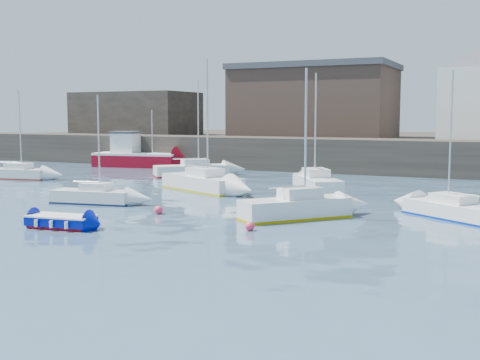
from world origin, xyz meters
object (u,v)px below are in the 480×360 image
at_px(sailboat_b, 202,182).
at_px(sailboat_d, 456,210).
at_px(sailboat_c, 296,207).
at_px(buoy_mid, 250,231).
at_px(fishing_boat, 135,156).
at_px(sailboat_f, 317,183).
at_px(sailboat_h, 192,170).
at_px(buoy_far, 285,196).
at_px(blue_dinghy, 61,221).
at_px(buoy_near, 159,214).
at_px(sailboat_e, 16,173).
at_px(sailboat_a, 93,196).

xyz_separation_m(sailboat_b, sailboat_d, (16.73, -4.49, -0.13)).
height_order(sailboat_c, buoy_mid, sailboat_c).
distance_m(fishing_boat, sailboat_b, 20.84).
relative_size(sailboat_c, sailboat_f, 0.93).
height_order(sailboat_f, buoy_mid, sailboat_f).
relative_size(fishing_boat, sailboat_h, 1.12).
xyz_separation_m(sailboat_c, sailboat_h, (-15.11, 16.04, -0.04)).
bearing_deg(sailboat_b, buoy_far, -0.47).
bearing_deg(buoy_mid, blue_dinghy, -158.65).
bearing_deg(buoy_near, sailboat_e, 153.79).
bearing_deg(buoy_mid, sailboat_h, 125.85).
bearing_deg(buoy_near, sailboat_f, 69.83).
height_order(sailboat_b, buoy_near, sailboat_b).
xyz_separation_m(sailboat_b, buoy_mid, (8.78, -11.57, -0.57)).
height_order(buoy_near, buoy_far, buoy_near).
bearing_deg(buoy_near, buoy_mid, -19.05).
bearing_deg(sailboat_c, fishing_boat, 138.83).
bearing_deg(sailboat_b, sailboat_e, 178.81).
bearing_deg(buoy_near, sailboat_c, 13.77).
bearing_deg(sailboat_e, buoy_mid, -24.59).
bearing_deg(buoy_mid, sailboat_d, 41.74).
xyz_separation_m(sailboat_e, sailboat_f, (24.45, 2.51, 0.09)).
height_order(blue_dinghy, sailboat_f, sailboat_f).
bearing_deg(buoy_far, buoy_mid, -76.38).
distance_m(sailboat_c, buoy_mid, 3.93).
xyz_separation_m(fishing_boat, buoy_near, (18.03, -23.50, -1.09)).
relative_size(buoy_near, buoy_far, 1.28).
height_order(sailboat_e, buoy_far, sailboat_e).
bearing_deg(sailboat_b, fishing_boat, 137.62).
distance_m(sailboat_a, sailboat_b, 8.43).
distance_m(sailboat_h, buoy_mid, 24.51).
distance_m(sailboat_e, buoy_near, 22.22).
height_order(sailboat_b, sailboat_h, sailboat_b).
bearing_deg(sailboat_a, buoy_near, -15.50).
bearing_deg(fishing_boat, buoy_far, -33.39).
xyz_separation_m(sailboat_f, buoy_far, (-1.17, -2.92, -0.55)).
distance_m(fishing_boat, sailboat_d, 37.09).
height_order(fishing_boat, sailboat_d, sailboat_d).
bearing_deg(sailboat_h, sailboat_f, -23.04).
xyz_separation_m(sailboat_e, buoy_mid, (26.07, -11.93, -0.46)).
xyz_separation_m(fishing_boat, sailboat_a, (12.57, -21.99, -0.65)).
bearing_deg(sailboat_d, sailboat_a, -169.98).
height_order(sailboat_a, buoy_far, sailboat_a).
height_order(sailboat_d, buoy_mid, sailboat_d).
distance_m(sailboat_h, buoy_far, 14.26).
xyz_separation_m(sailboat_d, buoy_near, (-14.09, -4.97, -0.44)).
bearing_deg(sailboat_f, blue_dinghy, -109.82).
relative_size(blue_dinghy, sailboat_b, 0.37).
height_order(sailboat_b, buoy_mid, sailboat_b).
bearing_deg(fishing_boat, sailboat_b, -42.38).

